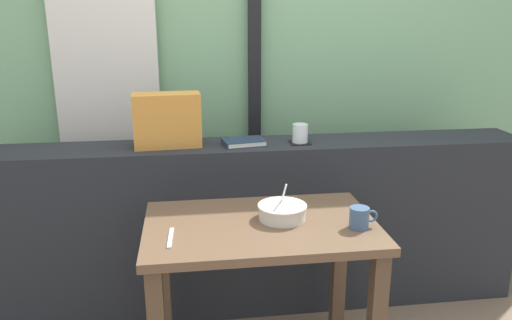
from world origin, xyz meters
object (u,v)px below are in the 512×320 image
Objects in this scene: breakfast_table at (261,255)px; juice_glass at (300,134)px; closed_book at (243,142)px; throw_pillow at (167,120)px; fork_utensil at (170,238)px; ceramic_mug at (360,218)px; soup_bowl at (282,212)px; coaster_square at (300,143)px.

juice_glass reaches higher than breakfast_table.
breakfast_table is 9.99× the size of juice_glass.
throw_pillow is at bearing 176.87° from closed_book.
juice_glass is at bearing -2.48° from throw_pillow.
closed_book is at bearing 178.37° from juice_glass.
fork_utensil is 1.50× the size of ceramic_mug.
closed_book is at bearing 100.20° from soup_bowl.
juice_glass is 0.93m from fork_utensil.
closed_book is 0.77m from fork_utensil.
ceramic_mug is at bearing -15.10° from breakfast_table.
juice_glass is 0.42× the size of closed_book.
breakfast_table is 0.82m from throw_pillow.
juice_glass reaches higher than coaster_square.
coaster_square is 0.66m from throw_pillow.
closed_book is 0.39m from throw_pillow.
throw_pillow is at bearing 177.52° from juice_glass.
coaster_square is at bearing 70.40° from soup_bowl.
soup_bowl is at bearing 16.46° from breakfast_table.
throw_pillow is 1.61× the size of soup_bowl.
closed_book is 0.69× the size of throw_pillow.
fork_utensil reaches higher than breakfast_table.
closed_book reaches higher than coaster_square.
fork_utensil is (0.02, -0.68, -0.30)m from throw_pillow.
juice_glass is (0.00, 0.00, 0.05)m from coaster_square.
closed_book is 0.57m from soup_bowl.
coaster_square is at bearing -2.48° from throw_pillow.
juice_glass is 0.82× the size of ceramic_mug.
closed_book reaches higher than soup_bowl.
breakfast_table is 0.39m from fork_utensil.
throw_pillow reaches higher than fork_utensil.
coaster_square is 0.28m from closed_book.
soup_bowl is at bearing 155.59° from ceramic_mug.
breakfast_table is 0.72m from juice_glass.
fork_utensil is at bearing -134.20° from juice_glass.
juice_glass is (0.28, 0.55, 0.37)m from breakfast_table.
fork_utensil is (-0.63, -0.65, -0.22)m from juice_glass.
soup_bowl is 0.46m from fork_utensil.
juice_glass is 0.66m from throw_pillow.
ceramic_mug is (0.37, -0.10, 0.18)m from breakfast_table.
coaster_square is 0.45× the size of closed_book.
throw_pillow is (-0.37, 0.02, 0.12)m from closed_book.
throw_pillow is at bearing 177.52° from coaster_square.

